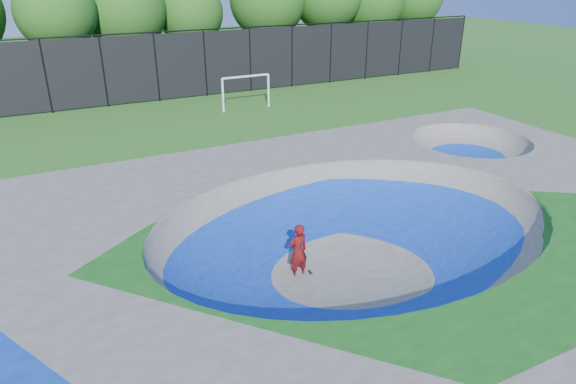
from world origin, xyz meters
name	(u,v)px	position (x,y,z in m)	size (l,w,h in m)	color
ground	(354,265)	(0.00, 0.00, 0.00)	(120.00, 120.00, 0.00)	#265C19
skate_deck	(356,241)	(0.00, 0.00, 0.75)	(22.00, 14.00, 1.50)	gray
skater	(298,251)	(-1.62, 0.21, 0.76)	(0.55, 0.36, 1.52)	#AD0D0F
skateboard	(298,276)	(-1.62, 0.21, 0.03)	(0.78, 0.22, 0.05)	black
soccer_goal	(246,86)	(3.93, 16.84, 1.32)	(2.89, 0.12, 1.91)	white
fence	(156,66)	(0.00, 21.00, 2.10)	(48.09, 0.09, 4.04)	black
treeline	(182,6)	(3.32, 26.14, 5.06)	(52.71, 7.14, 8.14)	#4E3D27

